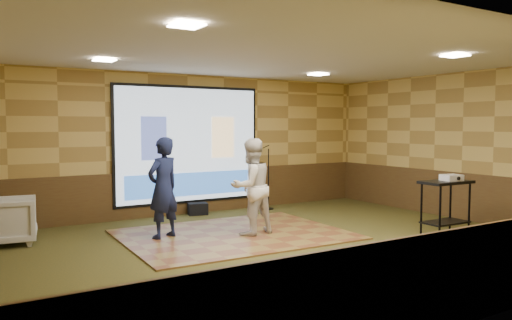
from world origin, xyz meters
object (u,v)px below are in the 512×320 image
projector (451,178)px  duffel_bag (198,209)px  projector_screen (189,146)px  banquet_chair (9,221)px  player_right (251,187)px  av_table (446,197)px  player_left (163,188)px  mic_stand (266,188)px  dance_floor (234,234)px

projector → duffel_bag: projector is taller
projector_screen → banquet_chair: bearing=-164.0°
player_right → av_table: player_right is taller
player_left → banquet_chair: (-2.26, 0.96, -0.49)m
player_left → duffel_bag: 2.45m
player_right → mic_stand: player_right is taller
projector → banquet_chair: size_ratio=0.38×
player_right → mic_stand: 2.76m
dance_floor → player_right: (0.24, -0.18, 0.85)m
banquet_chair → projector: bearing=-108.6°
projector_screen → projector: 5.29m
dance_floor → mic_stand: mic_stand is taller
av_table → banquet_chair: size_ratio=1.15×
player_right → av_table: bearing=140.7°
av_table → duffel_bag: 5.01m
mic_stand → banquet_chair: (-5.34, -0.65, -0.11)m
player_left → av_table: (4.26, -2.31, -0.20)m
dance_floor → av_table: 3.72m
mic_stand → dance_floor: bearing=-111.8°
player_left → banquet_chair: bearing=-44.3°
player_left → av_table: player_left is taller
banquet_chair → projector_screen: bearing=-65.9°
projector_screen → duffel_bag: bearing=-61.9°
player_right → mic_stand: (1.69, 2.15, -0.37)m
player_right → mic_stand: bearing=-135.8°
player_right → projector: size_ratio=5.25×
dance_floor → duffel_bag: duffel_bag is taller
player_left → projector: player_left is taller
mic_stand → banquet_chair: size_ratio=1.78×
projector_screen → mic_stand: (1.72, -0.39, -0.98)m
dance_floor → player_left: size_ratio=2.23×
dance_floor → duffel_bag: (0.31, 2.17, 0.11)m
player_right → av_table: 3.37m
dance_floor → av_table: (3.10, -1.95, 0.66)m
projector → duffel_bag: 5.14m
projector → banquet_chair: 7.41m
projector_screen → mic_stand: projector_screen is taller
dance_floor → player_right: player_right is taller
mic_stand → player_left: bearing=-129.8°
dance_floor → player_left: (-1.16, 0.36, 0.86)m
dance_floor → banquet_chair: size_ratio=4.49×
av_table → mic_stand: (-1.17, 3.92, -0.18)m
banquet_chair → player_left: bearing=-104.9°
av_table → projector: projector is taller
dance_floor → projector_screen: bearing=85.0°
mic_stand → duffel_bag: 1.68m
player_left → duffel_bag: bearing=-150.3°
projector_screen → player_left: (-1.37, -2.00, -0.60)m
banquet_chair → duffel_bag: 3.83m
projector_screen → player_left: projector_screen is taller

